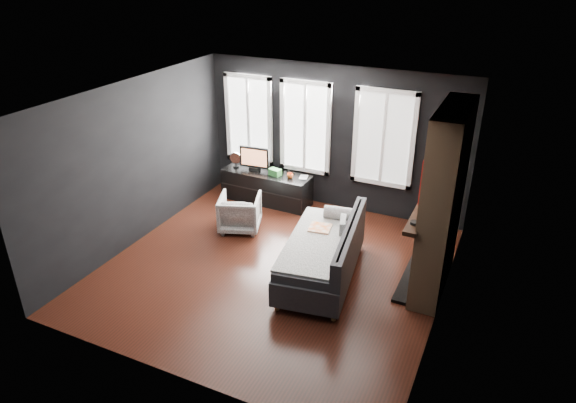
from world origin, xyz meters
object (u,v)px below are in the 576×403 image
at_px(armchair, 240,211).
at_px(monitor, 255,157).
at_px(book, 300,172).
at_px(mug, 290,175).
at_px(media_console, 267,187).
at_px(mantel_vase, 430,189).
at_px(sofa, 322,250).

distance_m(armchair, monitor, 1.37).
bearing_deg(book, armchair, -114.92).
relative_size(monitor, mug, 5.06).
relative_size(armchair, monitor, 1.16).
bearing_deg(armchair, media_console, -106.16).
relative_size(media_console, mantel_vase, 9.30).
bearing_deg(armchair, monitor, -94.37).
distance_m(armchair, mug, 1.28).
distance_m(media_console, mantel_vase, 3.56).
relative_size(sofa, monitor, 3.50).
xyz_separation_m(armchair, mug, (0.44, 1.16, 0.31)).
distance_m(sofa, mug, 2.41).
bearing_deg(media_console, sofa, -44.22).
relative_size(sofa, mug, 17.72).
height_order(sofa, mug, sofa).
xyz_separation_m(media_console, mug, (0.52, -0.04, 0.36)).
bearing_deg(monitor, mantel_vase, -22.10).
distance_m(mug, book, 0.19).
bearing_deg(mantel_vase, armchair, -177.29).
bearing_deg(sofa, media_console, 125.74).
relative_size(sofa, armchair, 3.02).
xyz_separation_m(book, mantel_vase, (2.58, -1.11, 0.61)).
bearing_deg(mantel_vase, mug, 159.74).
bearing_deg(monitor, media_console, -9.22).
bearing_deg(media_console, mantel_vase, -16.45).
height_order(armchair, media_console, armchair).
xyz_separation_m(armchair, book, (0.59, 1.26, 0.36)).
bearing_deg(monitor, armchair, -79.30).
distance_m(media_console, monitor, 0.63).
bearing_deg(mantel_vase, book, 156.61).
bearing_deg(book, mug, -143.96).
bearing_deg(monitor, sofa, -47.51).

